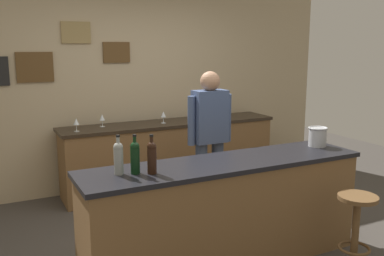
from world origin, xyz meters
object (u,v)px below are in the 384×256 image
object	(u,v)px
bartender	(210,135)
wine_glass_c	(163,115)
wine_glass_a	(76,122)
wine_glass_b	(102,118)
wine_bottle_a	(118,157)
coffee_mug	(192,117)
wine_glass_d	(226,109)
wine_bottle_c	(152,156)
wine_bottle_b	(135,156)
ice_bucket	(318,136)
bar_stool	(356,221)

from	to	relation	value
bartender	wine_glass_c	size ratio (longest dim) A/B	10.45
wine_glass_c	bartender	bearing A→B (deg)	-85.68
wine_glass_a	wine_glass_b	distance (m)	0.38
wine_glass_b	wine_bottle_a	bearing A→B (deg)	-101.69
wine_bottle_a	coffee_mug	xyz separation A→B (m)	(1.63, 1.99, -0.11)
wine_glass_b	wine_glass_d	world-z (taller)	same
bartender	wine_bottle_c	world-z (taller)	bartender
bartender	wine_glass_a	size ratio (longest dim) A/B	10.45
wine_bottle_c	wine_glass_d	distance (m)	2.91
wine_bottle_b	wine_glass_a	bearing A→B (deg)	91.01
wine_bottle_b	coffee_mug	distance (m)	2.53
ice_bucket	wine_glass_c	xyz separation A→B (m)	(-0.80, 1.94, -0.01)
wine_glass_a	wine_glass_c	xyz separation A→B (m)	(1.12, 0.04, 0.00)
wine_bottle_b	coffee_mug	bearing A→B (deg)	53.30
bar_stool	wine_glass_d	xyz separation A→B (m)	(0.40, 2.75, 0.55)
wine_bottle_b	wine_glass_a	xyz separation A→B (m)	(-0.03, 1.96, -0.05)
wine_bottle_b	wine_glass_d	bearing A→B (deg)	45.26
wine_bottle_b	ice_bucket	bearing A→B (deg)	1.94
wine_glass_b	bartender	bearing A→B (deg)	-54.52
wine_glass_a	wine_glass_b	size ratio (longest dim) A/B	1.00
wine_bottle_a	coffee_mug	world-z (taller)	wine_bottle_a
coffee_mug	ice_bucket	bearing A→B (deg)	-79.43
ice_bucket	wine_glass_a	distance (m)	2.69
bartender	ice_bucket	world-z (taller)	bartender
wine_bottle_a	wine_glass_b	distance (m)	2.12
ice_bucket	wine_glass_c	bearing A→B (deg)	112.35
bartender	wine_glass_d	size ratio (longest dim) A/B	10.45
wine_glass_d	coffee_mug	bearing A→B (deg)	-173.17
bar_stool	wine_bottle_c	distance (m)	1.77
wine_bottle_b	wine_glass_a	size ratio (longest dim) A/B	1.97
wine_bottle_b	bar_stool	bearing A→B (deg)	-21.25
bar_stool	wine_glass_a	world-z (taller)	wine_glass_a
bartender	ice_bucket	size ratio (longest dim) A/B	8.61
wine_glass_d	coffee_mug	size ratio (longest dim) A/B	1.24
bar_stool	wine_bottle_a	size ratio (longest dim) A/B	2.22
wine_glass_b	coffee_mug	xyz separation A→B (m)	(1.20, -0.09, -0.06)
bartender	coffee_mug	bearing A→B (deg)	72.47
wine_glass_b	wine_bottle_c	bearing A→B (deg)	-95.22
bartender	wine_glass_d	distance (m)	1.49
bartender	coffee_mug	size ratio (longest dim) A/B	12.96
wine_bottle_c	wine_glass_d	bearing A→B (deg)	47.63
wine_glass_d	wine_glass_c	bearing A→B (deg)	-174.65
ice_bucket	wine_bottle_a	bearing A→B (deg)	-179.25
wine_glass_c	wine_glass_d	size ratio (longest dim) A/B	1.00
wine_bottle_a	wine_bottle_c	size ratio (longest dim) A/B	1.00
wine_bottle_a	ice_bucket	world-z (taller)	wine_bottle_a
bartender	wine_bottle_c	xyz separation A→B (m)	(-1.05, -0.98, 0.12)
wine_glass_b	wine_glass_d	bearing A→B (deg)	-0.69
wine_glass_a	ice_bucket	bearing A→B (deg)	-44.74
bar_stool	wine_bottle_c	size ratio (longest dim) A/B	2.22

